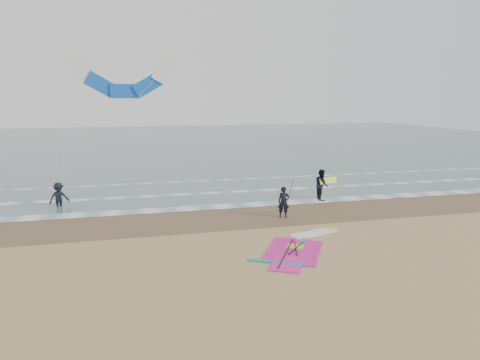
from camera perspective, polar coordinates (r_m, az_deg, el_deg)
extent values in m
plane|color=tan|center=(18.53, 9.29, -9.27)|extent=(120.00, 120.00, 0.00)
cube|color=#47605E|center=(64.65, -7.68, 5.05)|extent=(120.00, 80.00, 0.02)
cube|color=brown|center=(23.89, 3.63, -4.55)|extent=(120.00, 5.00, 0.01)
cube|color=white|center=(25.92, 2.16, -3.26)|extent=(120.00, 1.20, 0.02)
cube|color=white|center=(29.49, 0.12, -1.53)|extent=(120.00, 0.70, 0.02)
cube|color=white|center=(33.79, -1.73, 0.04)|extent=(120.00, 0.50, 0.01)
cube|color=white|center=(20.64, 9.75, -7.01)|extent=(2.50, 1.33, 0.12)
cube|color=yellow|center=(21.37, 12.03, -6.46)|extent=(0.60, 0.69, 0.13)
cube|color=#E81D90|center=(18.31, 7.11, -9.39)|extent=(3.41, 3.77, 0.04)
cube|color=#E81D90|center=(16.96, 6.32, -11.03)|extent=(1.89, 2.10, 0.04)
cube|color=#0C8C99|center=(19.76, 8.45, -7.88)|extent=(1.74, 2.80, 0.05)
cube|color=#0C8C99|center=(17.01, 4.84, -10.93)|extent=(2.05, 1.30, 0.05)
cube|color=yellow|center=(18.83, 7.42, -8.79)|extent=(0.88, 0.85, 0.05)
cylinder|color=black|center=(18.00, 6.16, -9.63)|extent=(1.80, 3.06, 0.06)
cylinder|color=black|center=(18.53, 7.47, -8.99)|extent=(1.20, 1.33, 0.04)
cylinder|color=black|center=(18.53, 7.47, -8.99)|extent=(0.58, 1.68, 0.04)
imported|color=black|center=(23.11, 5.84, -2.96)|extent=(0.71, 0.56, 1.69)
imported|color=black|center=(27.46, 10.81, -0.61)|extent=(0.84, 1.03, 1.97)
imported|color=black|center=(27.42, -23.04, -1.46)|extent=(1.35, 1.16, 1.82)
cylinder|color=black|center=(23.12, 6.56, -1.97)|extent=(0.17, 0.86, 1.82)
cube|color=yellow|center=(27.49, 11.67, -0.07)|extent=(1.30, 0.51, 0.39)
cube|color=white|center=(30.00, -20.33, 13.94)|extent=(1.76, 0.26, 2.11)
cube|color=blue|center=(29.85, -18.06, 11.99)|extent=(2.11, 0.29, 1.76)
cube|color=blue|center=(29.79, -15.10, 11.38)|extent=(1.90, 0.27, 0.94)
cube|color=blue|center=(29.81, -12.20, 12.27)|extent=(2.11, 0.29, 1.76)
cube|color=white|center=(29.92, -10.12, 14.43)|extent=(1.76, 0.26, 2.11)
cylinder|color=beige|center=(28.44, -21.67, 6.91)|extent=(1.46, 3.28, 7.09)
cylinder|color=beige|center=(28.21, -16.42, 7.20)|extent=(6.63, 3.28, 7.10)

